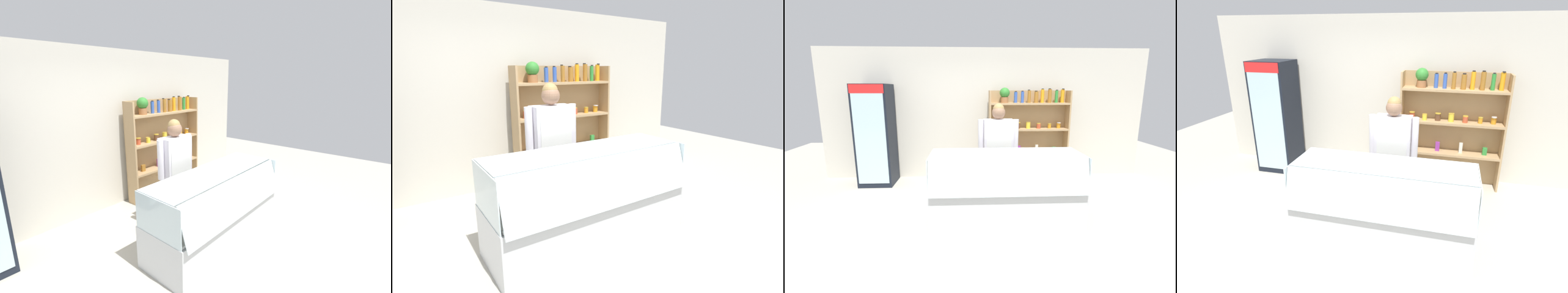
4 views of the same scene
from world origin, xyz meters
The scene contains 5 objects.
ground_plane centered at (0.00, 0.00, 0.00)m, with size 12.00×12.00×0.00m, color #B7B2A3.
back_wall centered at (0.00, 2.09, 1.35)m, with size 6.80×0.10×2.70m, color beige.
shelving_unit centered at (0.86, 1.82, 1.07)m, with size 1.62×0.29×1.91m.
deli_display_case centered at (0.16, 0.01, 0.31)m, with size 2.11×0.81×1.01m.
shop_clerk centered at (0.14, 0.75, 0.98)m, with size 0.67×0.25×1.65m.
Camera 2 is at (-1.49, -2.45, 1.81)m, focal length 28.00 mm.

